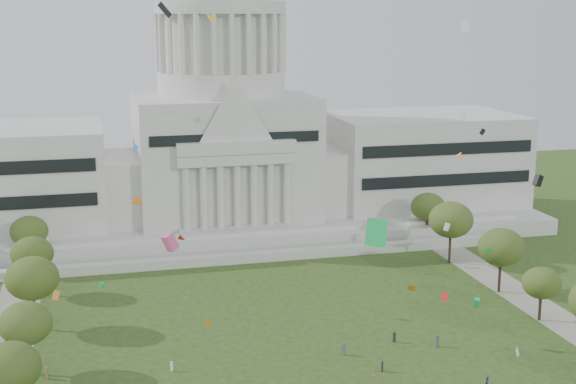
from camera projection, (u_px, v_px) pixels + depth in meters
name	position (u px, v px, depth m)	size (l,w,h in m)	color
capitol	(223.00, 142.00, 204.93)	(160.00, 64.50, 91.30)	beige
path_right	(571.00, 327.00, 142.03)	(8.00, 160.00, 0.04)	gray
row_tree_l_2	(9.00, 368.00, 106.04)	(8.42, 8.42, 11.97)	black
row_tree_l_3	(25.00, 324.00, 122.06)	(8.12, 8.12, 11.55)	black
row_tree_r_3	(542.00, 283.00, 143.89)	(7.01, 7.01, 9.98)	black
row_tree_l_4	(32.00, 278.00, 139.32)	(9.29, 9.29, 13.21)	black
row_tree_r_4	(501.00, 247.00, 158.23)	(9.19, 9.19, 13.06)	black
row_tree_l_5	(32.00, 254.00, 156.87)	(8.33, 8.33, 11.85)	black
row_tree_r_5	(451.00, 220.00, 176.87)	(9.82, 9.82, 13.96)	black
row_tree_l_6	(29.00, 231.00, 173.67)	(8.19, 8.19, 11.64)	black
row_tree_r_6	(428.00, 207.00, 194.74)	(8.42, 8.42, 11.97)	black
person_2	(488.00, 381.00, 119.42)	(0.74, 0.46, 1.53)	navy
kite_swarm	(377.00, 237.00, 102.20)	(80.69, 107.00, 60.08)	white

